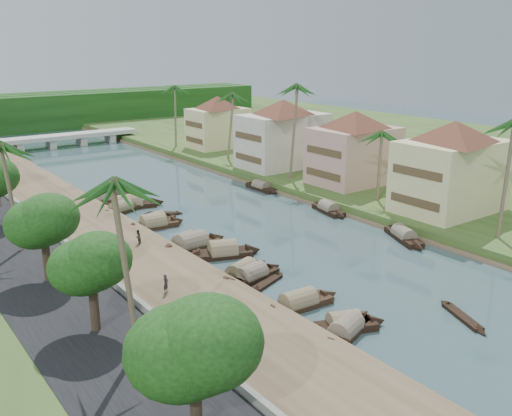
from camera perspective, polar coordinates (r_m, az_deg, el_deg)
ground at (r=56.53m, az=5.46°, el=-4.16°), size 220.00×220.00×0.00m
left_bank at (r=65.38m, az=-17.24°, el=-1.62°), size 10.00×180.00×0.80m
right_bank at (r=82.81m, az=6.15°, el=2.86°), size 16.00×180.00×1.20m
retaining_wall at (r=63.97m, az=-20.84°, el=-1.47°), size 0.40×180.00×1.10m
far_right_fill at (r=110.74m, az=20.54°, el=5.30°), size 60.00×220.00×1.15m
treeline at (r=144.66m, az=-22.10°, el=8.86°), size 120.00×14.00×8.00m
bridge at (r=118.25m, az=-18.48°, el=6.70°), size 28.00×4.00×2.40m
building_near at (r=67.40m, az=18.98°, el=4.02°), size 14.85×14.85×10.20m
building_mid at (r=78.17m, az=9.78°, el=6.06°), size 14.11×14.11×9.70m
building_far at (r=87.66m, az=2.72°, el=7.53°), size 15.59×15.59×10.20m
building_distant at (r=104.41m, az=-3.83°, el=8.63°), size 12.62×12.62×9.20m
sampan_0 at (r=40.96m, az=8.99°, el=-11.97°), size 7.68×3.97×2.03m
sampan_1 at (r=41.61m, az=8.80°, el=-11.48°), size 6.70×3.74×2.00m
sampan_2 at (r=44.38m, az=4.26°, el=-9.48°), size 7.95×2.07×2.10m
sampan_3 at (r=49.09m, az=-0.44°, el=-6.81°), size 7.66×2.88×2.05m
sampan_4 at (r=49.64m, az=-1.38°, el=-6.54°), size 7.78×4.25×2.19m
sampan_5 at (r=54.45m, az=-3.33°, el=-4.45°), size 7.87×4.44×2.43m
sampan_6 at (r=56.87m, az=-6.47°, el=-3.61°), size 8.44×2.50×2.46m
sampan_7 at (r=57.68m, az=-7.18°, el=-3.37°), size 6.77×3.59×1.84m
sampan_8 at (r=63.57m, az=-10.22°, el=-1.62°), size 7.59×2.42×2.30m
sampan_9 at (r=64.74m, az=-10.22°, el=-1.30°), size 7.64×3.44×1.94m
sampan_10 at (r=70.11m, az=-13.33°, el=-0.12°), size 7.58×4.13×2.09m
sampan_11 at (r=71.95m, az=-12.55°, el=0.36°), size 9.15×4.28×2.52m
sampan_12 at (r=75.41m, az=-14.97°, el=0.91°), size 9.31×4.65×2.21m
sampan_13 at (r=77.07m, az=-15.01°, el=1.23°), size 7.91×2.10×2.16m
sampan_14 at (r=60.88m, az=14.56°, el=-2.71°), size 4.69×8.12×2.02m
sampan_15 at (r=68.85m, az=7.25°, el=-0.11°), size 2.82×7.30×1.96m
sampan_16 at (r=78.74m, az=0.50°, el=2.10°), size 1.61×7.30×1.83m
canoe_0 at (r=45.53m, az=19.92°, el=-10.22°), size 3.00×5.80×0.79m
canoe_1 at (r=48.58m, az=1.16°, el=-7.47°), size 5.07×2.61×0.83m
canoe_2 at (r=68.46m, az=-9.22°, el=-0.55°), size 4.28×3.18×0.68m
palm_0 at (r=58.53m, az=24.24°, el=7.56°), size 3.20×3.20×12.87m
palm_1 at (r=69.36m, az=12.41°, el=7.19°), size 3.20×3.20×9.71m
palm_2 at (r=78.99m, az=3.71°, el=11.84°), size 3.20×3.20×14.32m
palm_3 at (r=93.65m, az=-2.78°, el=11.15°), size 3.20×3.20×11.94m
palm_4 at (r=33.18m, az=-13.03°, el=2.22°), size 3.20×3.20×12.25m
palm_5 at (r=54.13m, az=-23.58°, el=5.51°), size 3.20×3.20×11.19m
palm_7 at (r=105.12m, az=-8.22°, el=11.76°), size 3.20×3.20×12.33m
tree_0 at (r=27.15m, az=-6.22°, el=-13.70°), size 5.33×5.33×6.98m
tree_1 at (r=38.02m, az=-16.21°, el=-5.44°), size 4.43×4.43×6.51m
tree_2 at (r=47.10m, az=-20.56°, el=-1.31°), size 4.73×4.73×6.90m
tree_6 at (r=91.85m, az=4.69°, el=7.49°), size 4.68×4.68×6.55m
person_near at (r=45.34m, az=-9.00°, el=-7.47°), size 0.66×0.60×1.51m
person_far at (r=56.41m, az=-11.73°, el=-2.85°), size 0.88×0.85×1.42m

